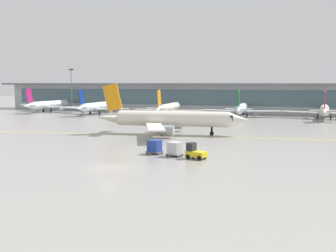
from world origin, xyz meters
TOP-DOWN VIEW (x-y plane):
  - ground_plane at (0.00, 0.00)m, footprint 400.00×400.00m
  - taxiway_centreline_stripe at (-1.79, 29.42)m, footprint 109.33×12.84m
  - terminal_concourse at (0.00, 91.94)m, footprint 171.16×11.00m
  - gate_airplane_0 at (-59.16, 76.18)m, footprint 22.29×24.08m
  - gate_airplane_1 at (-39.09, 71.70)m, footprint 22.38×24.02m
  - gate_airplane_2 at (-15.65, 72.27)m, footprint 22.38×24.04m
  - gate_airplane_3 at (5.29, 76.07)m, footprint 22.36×24.06m
  - gate_airplane_4 at (27.74, 75.90)m, footprint 22.35×24.07m
  - taxiing_regional_jet at (-2.17, 31.38)m, footprint 29.55×27.30m
  - baggage_tug at (8.19, 8.60)m, footprint 2.89×2.20m
  - cargo_dolly_lead at (5.19, 9.48)m, footprint 2.46×2.13m
  - cargo_dolly_trailing at (1.97, 10.42)m, footprint 2.46×2.13m
  - apron_light_mast_0 at (-56.10, 85.70)m, footprint 1.80×0.36m

SIDE VIEW (x-z plane):
  - ground_plane at x=0.00m, z-range 0.00..0.00m
  - taxiway_centreline_stripe at x=-1.79m, z-range 0.00..0.01m
  - baggage_tug at x=8.19m, z-range -0.16..1.94m
  - cargo_dolly_lead at x=5.19m, z-range 0.08..2.02m
  - cargo_dolly_trailing at x=1.97m, z-range 0.08..2.02m
  - gate_airplane_0 at x=-59.16m, z-range -1.60..6.38m
  - gate_airplane_1 at x=-39.09m, z-range -1.60..6.38m
  - gate_airplane_2 at x=-15.65m, z-range -1.60..6.38m
  - gate_airplane_3 at x=5.29m, z-range -1.60..6.38m
  - gate_airplane_4 at x=27.74m, z-range -1.60..6.38m
  - taxiing_regional_jet at x=-2.17m, z-range -1.96..7.83m
  - terminal_concourse at x=0.00m, z-range 0.12..9.72m
  - apron_light_mast_0 at x=-56.10m, z-range 0.69..15.33m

